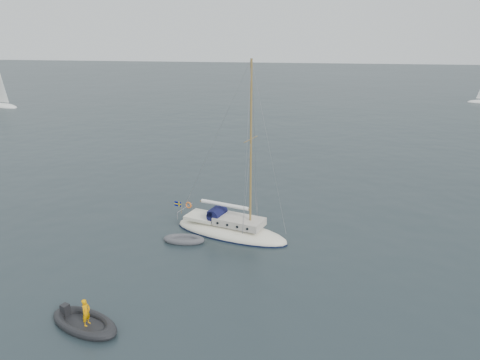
# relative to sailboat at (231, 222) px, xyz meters

# --- Properties ---
(ground) EXTENTS (300.00, 300.00, 0.00)m
(ground) POSITION_rel_sailboat_xyz_m (2.38, -0.83, -0.89)
(ground) COLOR black
(ground) RESTS_ON ground
(sailboat) EXTENTS (8.26, 2.48, 11.76)m
(sailboat) POSITION_rel_sailboat_xyz_m (0.00, 0.00, 0.00)
(sailboat) COLOR white
(sailboat) RESTS_ON ground
(dinghy) EXTENTS (2.63, 1.19, 0.38)m
(dinghy) POSITION_rel_sailboat_xyz_m (-2.75, -1.55, -0.72)
(dinghy) COLOR #535459
(dinghy) RESTS_ON ground
(rib) EXTENTS (3.73, 1.70, 1.49)m
(rib) POSITION_rel_sailboat_xyz_m (-5.01, -10.72, -0.66)
(rib) COLOR black
(rib) RESTS_ON ground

